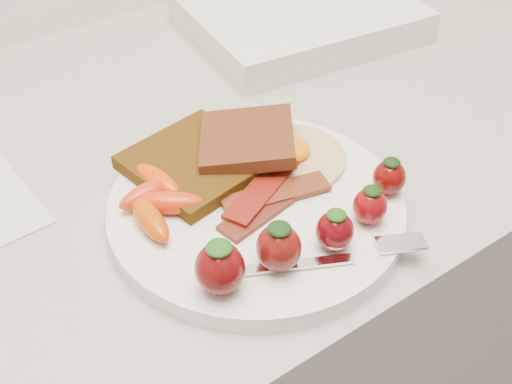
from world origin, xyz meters
TOP-DOWN VIEW (x-y plane):
  - counter at (0.00, 1.70)m, footprint 2.00×0.60m
  - plate at (0.02, 1.55)m, footprint 0.27×0.27m
  - toast_lower at (0.00, 1.62)m, footprint 0.13×0.13m
  - toast_upper at (0.05, 1.61)m, footprint 0.12×0.12m
  - fried_egg at (0.08, 1.58)m, footprint 0.14×0.14m
  - bacon_strips at (0.03, 1.54)m, footprint 0.12×0.07m
  - baby_carrots at (-0.06, 1.59)m, footprint 0.07×0.10m
  - strawberries at (0.02, 1.48)m, footprint 0.22×0.06m
  - fork at (0.04, 1.45)m, footprint 0.16×0.08m
  - appliance at (0.28, 1.82)m, footprint 0.31×0.26m

SIDE VIEW (x-z plane):
  - counter at x=0.00m, z-range 0.00..0.90m
  - plate at x=0.02m, z-range 0.90..0.92m
  - appliance at x=0.28m, z-range 0.90..0.94m
  - fork at x=0.04m, z-range 0.92..0.92m
  - bacon_strips at x=0.03m, z-range 0.92..0.93m
  - fried_egg at x=0.08m, z-range 0.91..0.93m
  - toast_lower at x=0.00m, z-range 0.92..0.93m
  - baby_carrots at x=-0.06m, z-range 0.92..0.94m
  - strawberries at x=0.02m, z-range 0.91..0.96m
  - toast_upper at x=0.05m, z-range 0.93..0.95m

